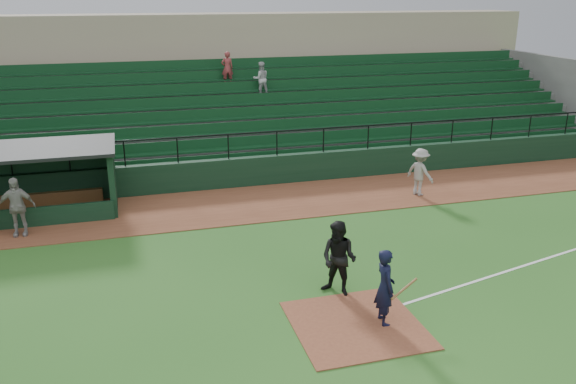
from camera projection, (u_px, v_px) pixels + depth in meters
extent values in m
plane|color=#295F1E|center=(341.00, 305.00, 15.05)|extent=(90.00, 90.00, 0.00)
cube|color=brown|center=(266.00, 202.00, 22.33)|extent=(40.00, 4.00, 0.03)
cube|color=brown|center=(356.00, 325.00, 14.13)|extent=(3.00, 3.00, 0.03)
cube|color=white|center=(572.00, 250.00, 18.20)|extent=(17.49, 4.44, 0.01)
cube|color=black|center=(253.00, 171.00, 24.15)|extent=(36.00, 0.35, 1.20)
cylinder|color=black|center=(253.00, 133.00, 23.64)|extent=(36.00, 0.06, 0.06)
cube|color=slate|center=(230.00, 119.00, 28.23)|extent=(36.00, 9.00, 3.60)
cube|color=#103D1D|center=(232.00, 111.00, 27.63)|extent=(34.56, 8.00, 4.05)
cube|color=slate|center=(551.00, 95.00, 32.81)|extent=(0.35, 9.50, 4.20)
cube|color=tan|center=(209.00, 72.00, 33.70)|extent=(38.00, 3.00, 6.40)
cube|color=slate|center=(214.00, 67.00, 31.72)|extent=(36.00, 2.00, 0.20)
imported|color=silver|center=(261.00, 79.00, 28.85)|extent=(0.79, 0.62, 1.63)
imported|color=#983839|center=(227.00, 68.00, 29.24)|extent=(0.59, 0.39, 1.62)
cube|color=black|center=(112.00, 177.00, 21.55)|extent=(0.20, 2.60, 2.30)
imported|color=black|center=(385.00, 287.00, 13.94)|extent=(0.50, 0.72, 1.91)
cylinder|color=olive|center=(404.00, 289.00, 13.87)|extent=(0.79, 0.34, 0.35)
imported|color=black|center=(339.00, 259.00, 15.29)|extent=(1.23, 1.23, 2.02)
imported|color=#9E9994|center=(420.00, 172.00, 22.82)|extent=(1.12, 1.37, 1.84)
imported|color=gray|center=(17.00, 207.00, 18.99)|extent=(1.17, 0.54, 1.96)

